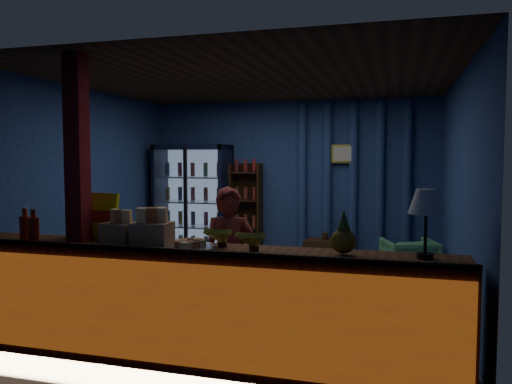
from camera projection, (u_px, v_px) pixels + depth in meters
ground at (253, 298)px, 6.02m from camera, size 4.60×4.60×0.00m
room_walls at (253, 168)px, 5.91m from camera, size 4.60×4.60×4.60m
counter at (189, 304)px, 4.15m from camera, size 4.40×0.57×0.99m
support_post at (78, 202)px, 4.39m from camera, size 0.16×0.16×2.60m
beverage_cooler at (195, 204)px, 8.22m from camera, size 1.20×0.62×1.90m
bottle_shelf at (246, 213)px, 8.13m from camera, size 0.50×0.28×1.60m
curtain_folds at (353, 183)px, 7.71m from camera, size 1.74×0.14×2.50m
framed_picture at (343, 154)px, 7.68m from camera, size 0.36×0.04×0.28m
shopkeeper at (229, 262)px, 4.68m from camera, size 0.58×0.44×1.42m
green_chair at (409, 261)px, 6.74m from camera, size 0.81×0.83×0.60m
side_table at (325, 257)px, 7.21m from camera, size 0.60×0.46×0.60m
yellow_sign at (95, 215)px, 4.59m from camera, size 0.54×0.22×0.42m
soda_bottles at (29, 228)px, 4.41m from camera, size 0.25×0.17×0.31m
snack_box_left at (152, 232)px, 4.19m from camera, size 0.32×0.27×0.33m
snack_box_centre at (120, 232)px, 4.29m from camera, size 0.31×0.26×0.30m
pastry_tray at (191, 246)px, 4.06m from camera, size 0.45×0.45×0.07m
banana_bunches at (236, 238)px, 4.02m from camera, size 0.57×0.32×0.19m
table_lamp at (426, 204)px, 3.65m from camera, size 0.26×0.26×0.51m
pineapple at (343, 237)px, 3.80m from camera, size 0.19×0.19×0.33m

